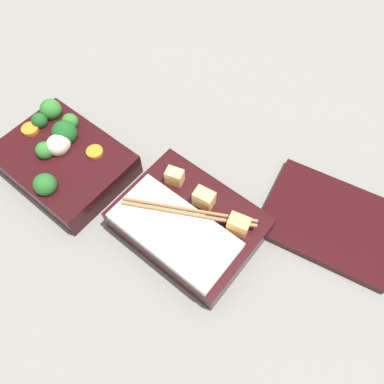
# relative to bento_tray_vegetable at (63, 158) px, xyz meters

# --- Properties ---
(ground_plane) EXTENTS (3.00, 3.00, 0.00)m
(ground_plane) POSITION_rel_bento_tray_vegetable_xyz_m (0.12, 0.03, -0.03)
(ground_plane) COLOR slate
(bento_tray_vegetable) EXTENTS (0.20, 0.15, 0.07)m
(bento_tray_vegetable) POSITION_rel_bento_tray_vegetable_xyz_m (0.00, 0.00, 0.00)
(bento_tray_vegetable) COLOR black
(bento_tray_vegetable) RESTS_ON ground_plane
(bento_tray_rice) EXTENTS (0.20, 0.15, 0.07)m
(bento_tray_rice) POSITION_rel_bento_tray_vegetable_xyz_m (0.23, 0.04, -0.00)
(bento_tray_rice) COLOR black
(bento_tray_rice) RESTS_ON ground_plane
(bento_lid) EXTENTS (0.22, 0.18, 0.01)m
(bento_lid) POSITION_rel_bento_tray_vegetable_xyz_m (0.39, 0.19, -0.02)
(bento_lid) COLOR black
(bento_lid) RESTS_ON ground_plane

